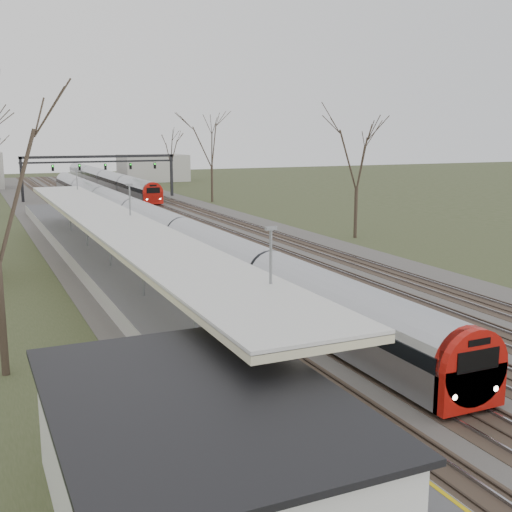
{
  "coord_description": "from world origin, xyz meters",
  "views": [
    {
      "loc": [
        -16.86,
        -5.01,
        9.13
      ],
      "look_at": [
        -1.6,
        28.67,
        2.0
      ],
      "focal_mm": 45.0,
      "sensor_mm": 36.0,
      "label": 1
    }
  ],
  "objects": [
    {
      "name": "platform",
      "position": [
        -9.05,
        37.5,
        0.5
      ],
      "size": [
        3.5,
        69.0,
        1.0
      ],
      "primitive_type": "cube",
      "color": "#9E9B93",
      "rests_on": "ground"
    },
    {
      "name": "tree_east_far",
      "position": [
        14.0,
        42.0,
        7.29
      ],
      "size": [
        5.0,
        5.0,
        10.3
      ],
      "color": "#2D231C",
      "rests_on": "ground"
    },
    {
      "name": "track_bed",
      "position": [
        0.26,
        55.0,
        0.06
      ],
      "size": [
        24.0,
        160.0,
        0.22
      ],
      "color": "#474442",
      "rests_on": "ground"
    },
    {
      "name": "train_near",
      "position": [
        -2.5,
        54.55,
        1.48
      ],
      "size": [
        2.62,
        90.21,
        3.05
      ],
      "color": "#999BA2",
      "rests_on": "ground"
    },
    {
      "name": "station_building",
      "position": [
        -12.5,
        8.0,
        1.6
      ],
      "size": [
        6.0,
        9.0,
        3.2
      ],
      "primitive_type": "cube",
      "color": "silver",
      "rests_on": "ground"
    },
    {
      "name": "train_far",
      "position": [
        4.5,
        103.1,
        1.48
      ],
      "size": [
        2.62,
        60.21,
        3.05
      ],
      "color": "#999BA2",
      "rests_on": "ground"
    },
    {
      "name": "canopy",
      "position": [
        -9.05,
        32.99,
        3.93
      ],
      "size": [
        4.1,
        50.0,
        3.11
      ],
      "color": "slate",
      "rests_on": "platform"
    },
    {
      "name": "passenger",
      "position": [
        -9.37,
        5.4,
        1.94
      ],
      "size": [
        0.57,
        0.76,
        1.88
      ],
      "primitive_type": "imported",
      "rotation": [
        0.0,
        0.0,
        1.39
      ],
      "color": "#28304E",
      "rests_on": "platform"
    },
    {
      "name": "signal_gantry",
      "position": [
        0.29,
        84.99,
        4.91
      ],
      "size": [
        21.0,
        0.59,
        6.08
      ],
      "color": "black",
      "rests_on": "ground"
    }
  ]
}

